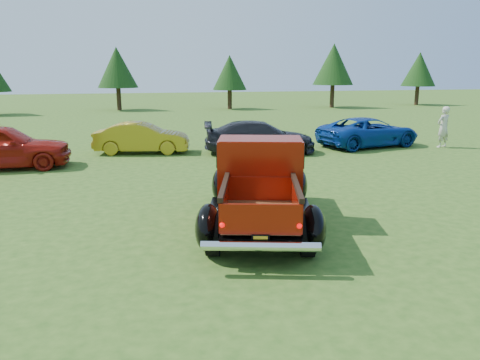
{
  "coord_description": "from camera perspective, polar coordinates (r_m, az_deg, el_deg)",
  "views": [
    {
      "loc": [
        -2.43,
        -8.67,
        3.21
      ],
      "look_at": [
        -0.29,
        0.2,
        1.06
      ],
      "focal_mm": 35.0,
      "sensor_mm": 36.0,
      "label": 1
    }
  ],
  "objects": [
    {
      "name": "ground",
      "position": [
        9.56,
        1.99,
        -6.36
      ],
      "size": [
        120.0,
        120.0,
        0.0
      ],
      "primitive_type": "plane",
      "color": "#2B5117",
      "rests_on": "ground"
    },
    {
      "name": "tree_mid_left",
      "position": [
        39.67,
        -14.76,
        13.12
      ],
      "size": [
        3.2,
        3.2,
        5.0
      ],
      "color": "#332114",
      "rests_on": "ground"
    },
    {
      "name": "tree_mid_right",
      "position": [
        39.58,
        -1.27,
        12.95
      ],
      "size": [
        2.82,
        2.82,
        4.4
      ],
      "color": "#332114",
      "rests_on": "ground"
    },
    {
      "name": "tree_east",
      "position": [
        41.96,
        11.33,
        13.66
      ],
      "size": [
        3.46,
        3.46,
        5.4
      ],
      "color": "#332114",
      "rests_on": "ground"
    },
    {
      "name": "tree_far_east",
      "position": [
        47.25,
        20.99,
        12.49
      ],
      "size": [
        3.07,
        3.07,
        4.8
      ],
      "color": "#332114",
      "rests_on": "ground"
    },
    {
      "name": "pickup_truck",
      "position": [
        10.03,
        2.43,
        -0.28
      ],
      "size": [
        3.33,
        5.19,
        1.81
      ],
      "rotation": [
        0.0,
        0.0,
        -0.27
      ],
      "color": "black",
      "rests_on": "ground"
    },
    {
      "name": "show_car_red",
      "position": [
        17.37,
        -27.2,
        3.67
      ],
      "size": [
        4.4,
        1.79,
        1.5
      ],
      "primitive_type": "imported",
      "rotation": [
        0.0,
        0.0,
        1.57
      ],
      "color": "#9C170E",
      "rests_on": "ground"
    },
    {
      "name": "show_car_yellow",
      "position": [
        18.85,
        -11.87,
        5.06
      ],
      "size": [
        3.83,
        1.91,
        1.21
      ],
      "primitive_type": "imported",
      "rotation": [
        0.0,
        0.0,
        1.39
      ],
      "color": "#AB8B16",
      "rests_on": "ground"
    },
    {
      "name": "show_car_grey",
      "position": [
        18.45,
        2.41,
        5.24
      ],
      "size": [
        4.57,
        2.45,
        1.26
      ],
      "primitive_type": "imported",
      "rotation": [
        0.0,
        0.0,
        1.41
      ],
      "color": "black",
      "rests_on": "ground"
    },
    {
      "name": "show_car_blue",
      "position": [
        20.81,
        15.4,
        5.67
      ],
      "size": [
        4.79,
        2.93,
        1.24
      ],
      "primitive_type": "imported",
      "rotation": [
        0.0,
        0.0,
        1.78
      ],
      "color": "navy",
      "rests_on": "ground"
    },
    {
      "name": "spectator",
      "position": [
        21.54,
        23.54,
        5.94
      ],
      "size": [
        0.72,
        0.56,
        1.73
      ],
      "primitive_type": "imported",
      "rotation": [
        0.0,
        0.0,
        3.41
      ],
      "color": "beige",
      "rests_on": "ground"
    }
  ]
}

